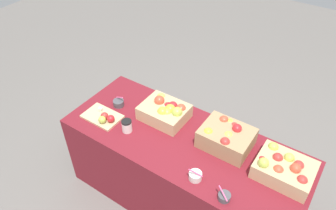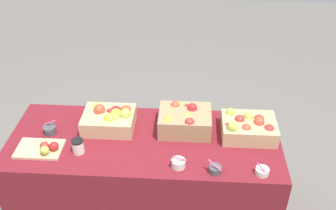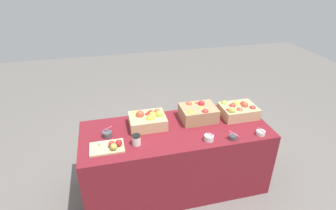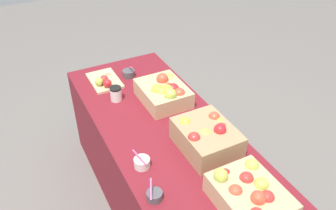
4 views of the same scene
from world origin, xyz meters
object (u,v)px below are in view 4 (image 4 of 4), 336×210
at_px(apple_crate_left, 249,195).
at_px(sample_bowl_far, 129,73).
at_px(sample_bowl_near, 154,195).
at_px(cutting_board_front, 104,81).
at_px(apple_crate_middle, 207,137).
at_px(apple_crate_right, 164,92).
at_px(sample_bowl_mid, 142,163).
at_px(coffee_cup, 116,94).

height_order(apple_crate_left, sample_bowl_far, apple_crate_left).
bearing_deg(apple_crate_left, sample_bowl_near, -121.76).
xyz_separation_m(cutting_board_front, sample_bowl_near, (1.15, -0.13, -0.00)).
relative_size(apple_crate_middle, sample_bowl_near, 3.60).
height_order(cutting_board_front, sample_bowl_near, sample_bowl_near).
bearing_deg(apple_crate_left, sample_bowl_far, -177.55).
bearing_deg(apple_crate_right, sample_bowl_near, -29.95).
bearing_deg(sample_bowl_mid, apple_crate_left, 36.87).
distance_m(apple_crate_middle, cutting_board_front, 0.99).
height_order(apple_crate_right, sample_bowl_far, apple_crate_right).
relative_size(apple_crate_right, sample_bowl_far, 3.47).
distance_m(sample_bowl_mid, sample_bowl_far, 0.97).
xyz_separation_m(apple_crate_left, sample_bowl_far, (-1.40, -0.06, -0.04)).
distance_m(apple_crate_left, sample_bowl_near, 0.46).
bearing_deg(apple_crate_right, sample_bowl_far, -166.89).
bearing_deg(sample_bowl_mid, sample_bowl_near, -8.44).
relative_size(apple_crate_middle, apple_crate_right, 1.01).
relative_size(apple_crate_middle, cutting_board_front, 1.20).
relative_size(apple_crate_left, sample_bowl_mid, 3.28).
distance_m(sample_bowl_near, coffee_cup, 0.91).
height_order(apple_crate_middle, sample_bowl_near, apple_crate_middle).
distance_m(apple_crate_right, sample_bowl_near, 0.86).
bearing_deg(sample_bowl_far, apple_crate_right, 13.11).
bearing_deg(coffee_cup, sample_bowl_far, 142.51).
distance_m(sample_bowl_near, sample_bowl_mid, 0.23).
xyz_separation_m(apple_crate_middle, apple_crate_right, (-0.54, -0.00, -0.01)).
relative_size(sample_bowl_far, coffee_cup, 1.03).
bearing_deg(sample_bowl_near, cutting_board_front, 173.58).
distance_m(sample_bowl_mid, coffee_cup, 0.68).
bearing_deg(cutting_board_front, apple_crate_left, 10.62).
xyz_separation_m(sample_bowl_mid, sample_bowl_far, (-0.93, 0.30, -0.00)).
height_order(sample_bowl_mid, coffee_cup, sample_bowl_mid).
height_order(cutting_board_front, sample_bowl_mid, sample_bowl_mid).
bearing_deg(sample_bowl_far, apple_crate_middle, 5.99).
distance_m(cutting_board_front, coffee_cup, 0.24).
bearing_deg(apple_crate_middle, sample_bowl_near, -64.58).
xyz_separation_m(sample_bowl_near, sample_bowl_far, (-1.16, 0.33, 0.00)).
distance_m(apple_crate_right, sample_bowl_mid, 0.64).
xyz_separation_m(apple_crate_middle, sample_bowl_mid, (-0.03, -0.40, -0.05)).
bearing_deg(apple_crate_middle, sample_bowl_far, -174.01).
xyz_separation_m(apple_crate_right, coffee_cup, (-0.16, -0.29, -0.02)).
xyz_separation_m(apple_crate_left, sample_bowl_near, (-0.24, -0.39, -0.05)).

